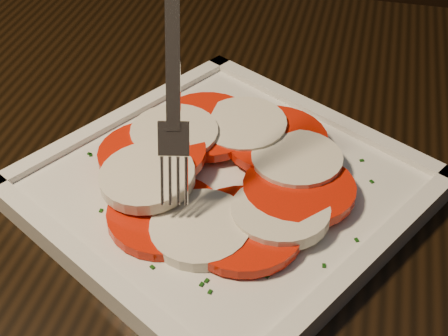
{
  "coord_description": "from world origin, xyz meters",
  "views": [
    {
      "loc": [
        -0.2,
        -0.24,
        1.1
      ],
      "look_at": [
        -0.34,
        0.11,
        0.78
      ],
      "focal_mm": 50.0,
      "sensor_mm": 36.0,
      "label": 1
    }
  ],
  "objects_px": {
    "fork": "(174,57)",
    "chair": "(350,39)",
    "plate": "(224,189)",
    "table": "(277,278)"
  },
  "relations": [
    {
      "from": "plate",
      "to": "fork",
      "type": "distance_m",
      "value": 0.13
    },
    {
      "from": "fork",
      "to": "table",
      "type": "bearing_deg",
      "value": -1.85
    },
    {
      "from": "chair",
      "to": "plate",
      "type": "bearing_deg",
      "value": -95.69
    },
    {
      "from": "table",
      "to": "chair",
      "type": "xyz_separation_m",
      "value": [
        -0.07,
        0.7,
        -0.12
      ]
    },
    {
      "from": "chair",
      "to": "fork",
      "type": "height_order",
      "value": "fork"
    },
    {
      "from": "chair",
      "to": "plate",
      "type": "height_order",
      "value": "chair"
    },
    {
      "from": "chair",
      "to": "fork",
      "type": "bearing_deg",
      "value": -98.26
    },
    {
      "from": "plate",
      "to": "fork",
      "type": "relative_size",
      "value": 1.5
    },
    {
      "from": "table",
      "to": "plate",
      "type": "bearing_deg",
      "value": -163.92
    },
    {
      "from": "fork",
      "to": "chair",
      "type": "bearing_deg",
      "value": 69.68
    }
  ]
}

